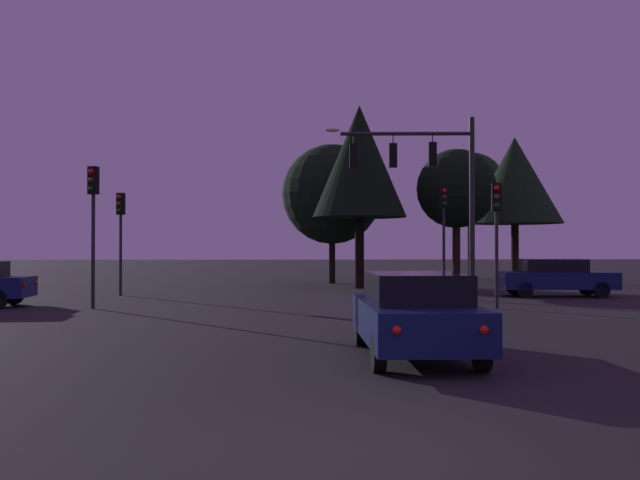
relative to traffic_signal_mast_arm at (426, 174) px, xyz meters
The scene contains 13 objects.
ground_plane 8.76m from the traffic_signal_mast_arm, 131.86° to the left, with size 168.00×168.00×0.00m, color black.
traffic_signal_mast_arm is the anchor object (origin of this frame).
traffic_light_corner_left 4.12m from the traffic_signal_mast_arm, 66.14° to the left, with size 0.30×0.35×4.58m.
traffic_light_corner_right 12.64m from the traffic_signal_mast_arm, 163.52° to the left, with size 0.35×0.38×4.24m.
traffic_light_median 4.25m from the traffic_signal_mast_arm, 66.47° to the right, with size 0.34×0.37×4.07m.
traffic_light_far_side 11.93m from the traffic_signal_mast_arm, 166.90° to the right, with size 0.36×0.38×4.61m.
car_nearside_lane 14.07m from the traffic_signal_mast_arm, 103.52° to the right, with size 2.00×4.69×1.52m.
car_crossing_left 7.12m from the traffic_signal_mast_arm, 16.82° to the left, with size 4.72×2.24×1.52m.
tree_behind_sign 8.09m from the traffic_signal_mast_arm, 101.09° to the left, with size 4.57×4.57×8.92m.
tree_left_far 12.88m from the traffic_signal_mast_arm, 101.00° to the left, with size 5.53×5.53×7.71m.
tree_center_horizon 14.89m from the traffic_signal_mast_arm, 57.92° to the left, with size 5.29×5.29×8.22m.
tree_right_cluster 9.54m from the traffic_signal_mast_arm, 68.28° to the left, with size 4.00×4.00×6.97m.
tree_lot_edge 18.73m from the traffic_signal_mast_arm, 68.72° to the left, with size 4.31×4.31×8.00m.
Camera 1 is at (-0.77, -6.39, 1.97)m, focal length 38.72 mm.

